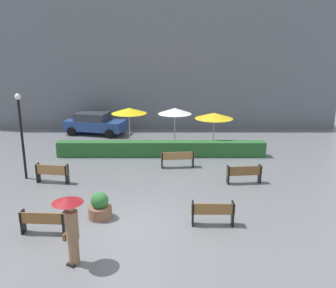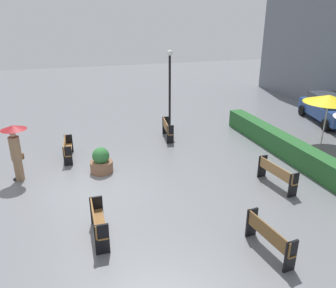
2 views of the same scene
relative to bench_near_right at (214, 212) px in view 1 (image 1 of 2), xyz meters
name	(u,v)px [view 1 (image 1 of 2)]	position (x,y,z in m)	size (l,w,h in m)	color
ground_plane	(133,224)	(-2.94, 0.06, -0.52)	(60.00, 60.00, 0.00)	slate
bench_near_right	(214,212)	(0.00, 0.00, 0.00)	(1.56, 0.39, 0.89)	olive
bench_far_left	(53,172)	(-7.05, 4.19, 0.01)	(1.59, 0.55, 0.91)	#9E7242
bench_far_right	(246,173)	(1.95, 4.14, -0.01)	(1.66, 0.50, 0.87)	brown
bench_back_row	(179,158)	(-1.11, 6.44, 0.00)	(1.79, 0.53, 0.87)	#9E7242
bench_near_left	(44,221)	(-5.92, -0.63, -0.03)	(1.60, 0.44, 0.83)	olive
pedestrian_with_umbrella	(72,223)	(-4.46, -2.40, 0.82)	(0.92, 0.92, 2.12)	#8C6B4C
planter_pot	(101,207)	(-4.17, 0.60, -0.09)	(0.89, 0.89, 1.03)	brown
lamp_post	(23,128)	(-8.52, 4.79, 2.00)	(0.28, 0.28, 4.14)	black
patio_umbrella_yellow	(130,111)	(-4.08, 11.00, 1.69)	(2.25, 2.25, 2.40)	silver
patio_umbrella_white	(176,111)	(-1.20, 10.00, 1.85)	(2.05, 2.05, 2.56)	silver
patio_umbrella_yellow_far	(215,116)	(1.17, 9.88, 1.59)	(2.31, 2.31, 2.29)	silver
hedge_strip	(163,149)	(-2.00, 8.46, -0.09)	(12.00, 0.70, 0.88)	#28602D
building_facade	(152,65)	(-2.94, 16.06, 4.23)	(28.00, 1.20, 9.51)	slate
parked_car	(96,123)	(-6.87, 13.78, 0.29)	(4.50, 2.74, 1.57)	#28478C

